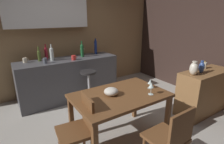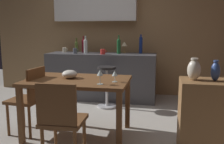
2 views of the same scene
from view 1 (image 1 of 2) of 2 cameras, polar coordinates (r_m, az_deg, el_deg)
name	(u,v)px [view 1 (image 1 of 2)]	position (r m, az deg, el deg)	size (l,w,h in m)	color
ground_plane	(109,131)	(2.99, -0.94, -18.57)	(9.00, 9.00, 0.00)	#B7B2A8
wall_kitchen_back	(59,32)	(4.31, -16.98, 12.27)	(5.20, 0.33, 2.60)	#9E7A51
wall_side_right	(196,38)	(4.51, 25.76, 10.07)	(0.10, 4.40, 2.60)	#33231E
dining_table	(120,100)	(2.48, 2.64, -9.11)	(1.29, 0.83, 0.74)	brown
kitchen_counter	(70,79)	(3.97, -13.64, -2.14)	(2.10, 0.60, 0.90)	#4C4C51
sideboard_cabinet	(203,92)	(3.73, 27.59, -5.72)	(1.10, 0.44, 0.82)	olive
chair_near_window	(80,127)	(2.26, -10.52, -17.26)	(0.44, 0.44, 0.88)	brown
chair_by_doorway	(170,138)	(2.14, 18.35, -19.80)	(0.41, 0.41, 0.88)	brown
bar_stool	(89,87)	(3.62, -7.49, -4.85)	(0.34, 0.34, 0.72)	#262323
wine_glass_left	(151,86)	(2.44, 12.68, -4.41)	(0.07, 0.07, 0.17)	silver
wine_glass_right	(150,82)	(2.65, 12.30, -3.21)	(0.07, 0.07, 0.14)	silver
fruit_bowl	(111,91)	(2.39, -0.28, -6.35)	(0.20, 0.20, 0.11)	beige
wine_bottle_cobalt	(96,46)	(4.24, -5.36, 8.31)	(0.07, 0.07, 0.37)	navy
wine_bottle_clear	(52,53)	(3.75, -19.01, 5.75)	(0.07, 0.07, 0.34)	silver
wine_bottle_ruby	(46,53)	(3.85, -20.62, 5.80)	(0.07, 0.07, 0.33)	maroon
wine_bottle_green	(82,50)	(3.95, -9.71, 7.11)	(0.07, 0.07, 0.35)	#1E592D
wine_bottle_olive	(39,55)	(3.82, -22.61, 5.17)	(0.06, 0.06, 0.29)	#475623
cup_cream	(25,60)	(3.82, -26.45, 3.45)	(0.11, 0.08, 0.09)	beige
cup_slate	(45,61)	(3.60, -20.90, 3.47)	(0.11, 0.07, 0.10)	#515660
cup_red	(74,58)	(3.71, -12.35, 4.58)	(0.12, 0.09, 0.10)	red
counter_lamp	(82,48)	(4.15, -9.71, 7.65)	(0.12, 0.12, 0.22)	#A58447
pillar_candle_tall	(204,65)	(3.74, 27.84, 1.91)	(0.07, 0.07, 0.15)	white
vase_ceramic_blue	(202,67)	(3.41, 27.13, 1.41)	(0.10, 0.10, 0.22)	#334C8C
vase_ceramic_ivory	(194,69)	(3.23, 25.08, 1.02)	(0.14, 0.14, 0.24)	beige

